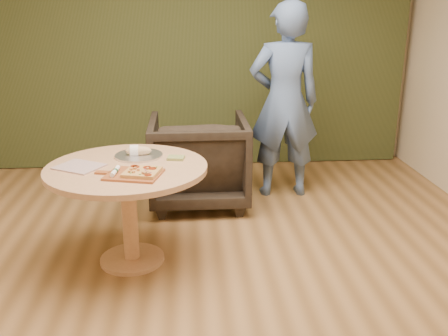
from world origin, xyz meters
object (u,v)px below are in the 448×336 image
object	(u,v)px
pedestal_table	(128,185)
bread_roll	(137,151)
flatbread_pizza	(142,172)
cutlery_roll	(115,171)
armchair	(199,156)
person_standing	(284,102)
serving_tray	(139,155)
pizza_paddle	(132,174)

from	to	relation	value
pedestal_table	bread_roll	xyz separation A→B (m)	(0.06, 0.22, 0.18)
flatbread_pizza	cutlery_roll	distance (m)	0.18
cutlery_roll	bread_roll	distance (m)	0.44
pedestal_table	flatbread_pizza	bearing A→B (deg)	-60.00
flatbread_pizza	bread_roll	size ratio (longest dim) A/B	1.39
bread_roll	armchair	world-z (taller)	armchair
flatbread_pizza	cutlery_roll	bearing A→B (deg)	173.05
person_standing	pedestal_table	bearing A→B (deg)	42.88
pedestal_table	flatbread_pizza	distance (m)	0.31
pedestal_table	cutlery_roll	bearing A→B (deg)	-104.32
flatbread_pizza	armchair	size ratio (longest dim) A/B	0.29
serving_tray	bread_roll	world-z (taller)	bread_roll
flatbread_pizza	bread_roll	xyz separation A→B (m)	(-0.07, 0.45, 0.02)
cutlery_roll	flatbread_pizza	bearing A→B (deg)	-0.90
serving_tray	armchair	distance (m)	1.06
pedestal_table	serving_tray	bearing A→B (deg)	73.08
pizza_paddle	cutlery_roll	size ratio (longest dim) A/B	2.37
pedestal_table	flatbread_pizza	xyz separation A→B (m)	(0.13, -0.22, 0.17)
pizza_paddle	pedestal_table	bearing A→B (deg)	121.10
bread_roll	person_standing	world-z (taller)	person_standing
serving_tray	pedestal_table	bearing A→B (deg)	-106.92
armchair	person_standing	distance (m)	0.98
pizza_paddle	bread_roll	bearing A→B (deg)	105.13
pedestal_table	person_standing	world-z (taller)	person_standing
pedestal_table	flatbread_pizza	world-z (taller)	flatbread_pizza
pedestal_table	flatbread_pizza	size ratio (longest dim) A/B	4.25
serving_tray	cutlery_roll	bearing A→B (deg)	-105.70
cutlery_roll	armchair	distance (m)	1.48
serving_tray	bread_roll	xyz separation A→B (m)	(-0.01, 0.00, 0.04)
serving_tray	person_standing	distance (m)	1.71
cutlery_roll	person_standing	xyz separation A→B (m)	(1.42, 1.51, 0.16)
armchair	person_standing	bearing A→B (deg)	-167.64
serving_tray	person_standing	size ratio (longest dim) A/B	0.19
cutlery_roll	serving_tray	distance (m)	0.44
pizza_paddle	cutlery_roll	xyz separation A→B (m)	(-0.11, 0.01, 0.02)
pedestal_table	person_standing	size ratio (longest dim) A/B	0.61
bread_roll	person_standing	bearing A→B (deg)	39.55
pedestal_table	cutlery_roll	distance (m)	0.27
flatbread_pizza	cutlery_roll	world-z (taller)	flatbread_pizza
serving_tray	armchair	xyz separation A→B (m)	(0.47, 0.90, -0.29)
flatbread_pizza	serving_tray	world-z (taller)	flatbread_pizza
pedestal_table	armchair	distance (m)	1.26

